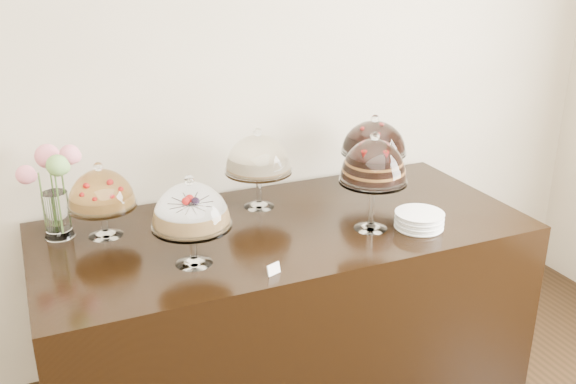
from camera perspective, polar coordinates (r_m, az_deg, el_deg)
name	(u,v)px	position (r m, az deg, el deg)	size (l,w,h in m)	color
wall_back	(179,77)	(3.14, -9.67, 10.05)	(5.00, 0.04, 3.00)	beige
display_counter	(284,311)	(3.12, -0.37, -10.51)	(2.20, 1.00, 0.90)	black
cake_stand_sugar_sponge	(191,209)	(2.51, -8.62, -1.54)	(0.32, 0.32, 0.37)	white
cake_stand_choco_layer	(374,165)	(2.79, 7.63, 2.42)	(0.30, 0.30, 0.45)	white
cake_stand_cheesecake	(258,157)	(3.03, -2.67, 3.11)	(0.32, 0.32, 0.39)	white
cake_stand_dark_choco	(374,140)	(3.27, 7.65, 4.59)	(0.33, 0.33, 0.40)	white
cake_stand_fruit_tart	(101,192)	(2.85, -16.28, -0.02)	(0.29, 0.29, 0.34)	white
flower_vase	(53,185)	(2.90, -20.13, 0.57)	(0.27, 0.34, 0.41)	white
plate_stack	(419,220)	(2.93, 11.58, -2.47)	(0.21, 0.21, 0.07)	white
price_card_left	(274,269)	(2.49, -1.28, -6.86)	(0.06, 0.01, 0.04)	white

